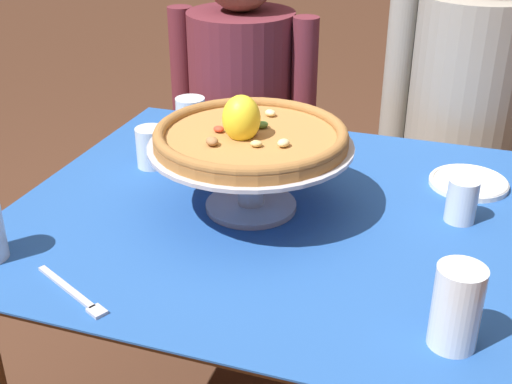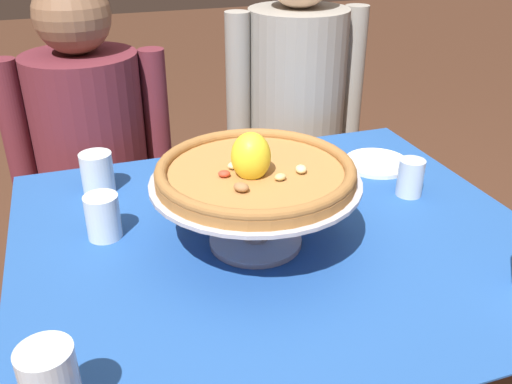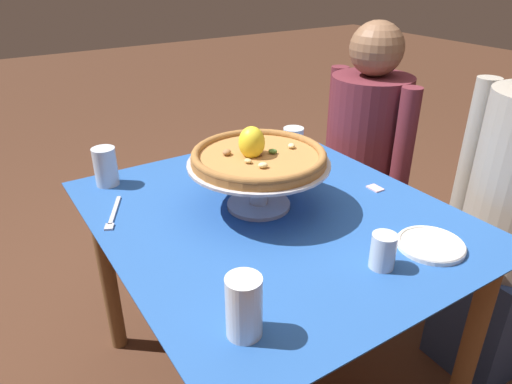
{
  "view_description": "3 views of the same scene",
  "coord_description": "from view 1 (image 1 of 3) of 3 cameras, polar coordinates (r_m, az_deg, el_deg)",
  "views": [
    {
      "loc": [
        0.35,
        -1.19,
        1.39
      ],
      "look_at": [
        -0.04,
        -0.04,
        0.76
      ],
      "focal_mm": 46.48,
      "sensor_mm": 36.0,
      "label": 1
    },
    {
      "loc": [
        -0.37,
        -0.96,
        1.35
      ],
      "look_at": [
        -0.04,
        0.02,
        0.81
      ],
      "focal_mm": 39.12,
      "sensor_mm": 36.0,
      "label": 2
    },
    {
      "loc": [
        1.0,
        -0.7,
        1.41
      ],
      "look_at": [
        -0.05,
        -0.03,
        0.76
      ],
      "focal_mm": 32.83,
      "sensor_mm": 36.0,
      "label": 3
    }
  ],
  "objects": [
    {
      "name": "dining_table",
      "position": [
        1.47,
        1.83,
        -5.0
      ],
      "size": [
        1.11,
        0.98,
        0.71
      ],
      "color": "brown",
      "rests_on": "ground"
    },
    {
      "name": "pizza_stand",
      "position": [
        1.37,
        -0.44,
        2.5
      ],
      "size": [
        0.42,
        0.42,
        0.15
      ],
      "color": "#B7B7C1",
      "rests_on": "dining_table"
    },
    {
      "name": "pizza",
      "position": [
        1.35,
        -0.52,
        4.97
      ],
      "size": [
        0.4,
        0.4,
        0.11
      ],
      "color": "#AD753D",
      "rests_on": "pizza_stand"
    },
    {
      "name": "water_glass_front_right",
      "position": [
        1.06,
        16.81,
        -9.89
      ],
      "size": [
        0.08,
        0.08,
        0.14
      ],
      "color": "white",
      "rests_on": "dining_table"
    },
    {
      "name": "water_glass_side_right",
      "position": [
        1.42,
        17.27,
        -0.9
      ],
      "size": [
        0.06,
        0.06,
        0.09
      ],
      "color": "silver",
      "rests_on": "dining_table"
    },
    {
      "name": "water_glass_side_left",
      "position": [
        1.62,
        -8.98,
        3.6
      ],
      "size": [
        0.07,
        0.07,
        0.1
      ],
      "color": "silver",
      "rests_on": "dining_table"
    },
    {
      "name": "water_glass_back_left",
      "position": [
        1.8,
        -5.63,
        6.3
      ],
      "size": [
        0.08,
        0.08,
        0.1
      ],
      "color": "silver",
      "rests_on": "dining_table"
    },
    {
      "name": "side_plate",
      "position": [
        1.59,
        17.83,
        0.81
      ],
      "size": [
        0.18,
        0.18,
        0.02
      ],
      "color": "white",
      "rests_on": "dining_table"
    },
    {
      "name": "dinner_fork",
      "position": [
        1.19,
        -15.38,
        -8.4
      ],
      "size": [
        0.19,
        0.11,
        0.01
      ],
      "color": "#B7B7C1",
      "rests_on": "dining_table"
    },
    {
      "name": "sugar_packet",
      "position": [
        1.74,
        7.22,
        3.96
      ],
      "size": [
        0.05,
        0.04,
        0.0
      ],
      "primitive_type": "cube",
      "rotation": [
        0.0,
        0.0,
        3.12
      ],
      "color": "beige",
      "rests_on": "dining_table"
    },
    {
      "name": "diner_left",
      "position": [
        2.21,
        -1.21,
        5.32
      ],
      "size": [
        0.5,
        0.35,
        1.18
      ],
      "color": "#1E3833",
      "rests_on": "ground"
    },
    {
      "name": "diner_right",
      "position": [
        2.08,
        17.11,
        4.13
      ],
      "size": [
        0.49,
        0.34,
        1.27
      ],
      "color": "navy",
      "rests_on": "ground"
    }
  ]
}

